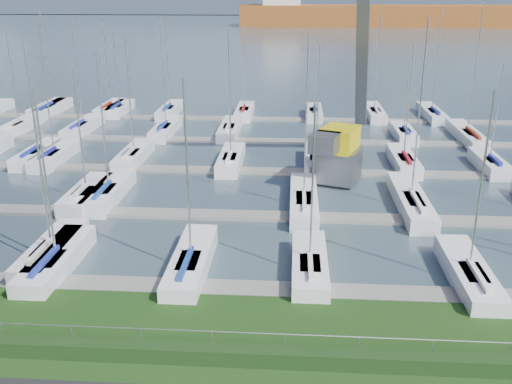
{
  "coord_description": "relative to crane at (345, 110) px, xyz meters",
  "views": [
    {
      "loc": [
        2.15,
        -19.97,
        14.66
      ],
      "look_at": [
        0.0,
        12.0,
        3.0
      ],
      "focal_mm": 40.0,
      "sensor_mm": 36.0,
      "label": 1
    }
  ],
  "objects": [
    {
      "name": "foothill",
      "position": [
        -6.19,
        305.01,
        0.67
      ],
      "size": [
        900.0,
        80.0,
        12.0
      ],
      "primitive_type": "cube",
      "color": "#3B4756",
      "rests_on": "water"
    },
    {
      "name": "hedge",
      "position": [
        -6.19,
        -25.39,
        -4.98
      ],
      "size": [
        80.0,
        0.7,
        0.7
      ],
      "primitive_type": "cube",
      "color": "#1A3413",
      "rests_on": "grass"
    },
    {
      "name": "cargo_ship_mid",
      "position": [
        22.51,
        184.69,
        -1.83
      ],
      "size": [
        104.48,
        19.03,
        21.5
      ],
      "rotation": [
        0.0,
        0.0,
        0.01
      ],
      "color": "brown",
      "rests_on": "water"
    },
    {
      "name": "crane",
      "position": [
        0.0,
        0.0,
        0.0
      ],
      "size": [
        5.82,
        13.49,
        22.35
      ],
      "rotation": [
        0.0,
        0.0,
        -0.36
      ],
      "color": "#595A60",
      "rests_on": "water"
    },
    {
      "name": "fence",
      "position": [
        -6.19,
        -24.99,
        -4.13
      ],
      "size": [
        80.0,
        0.04,
        0.04
      ],
      "primitive_type": "cylinder",
      "rotation": [
        0.0,
        1.57,
        0.0
      ],
      "color": "gray",
      "rests_on": "grass"
    },
    {
      "name": "docks",
      "position": [
        -6.19,
        1.01,
        -5.55
      ],
      "size": [
        90.0,
        41.6,
        0.25
      ],
      "color": "slate",
      "rests_on": "water"
    },
    {
      "name": "water",
      "position": [
        -6.19,
        235.01,
        -5.73
      ],
      "size": [
        800.0,
        540.0,
        0.2
      ],
      "primitive_type": "cube",
      "color": "#3A4C56"
    },
    {
      "name": "sailboat_fleet",
      "position": [
        -9.06,
        3.72,
        0.02
      ],
      "size": [
        73.2,
        49.46,
        13.79
      ],
      "color": "navy",
      "rests_on": "water"
    }
  ]
}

